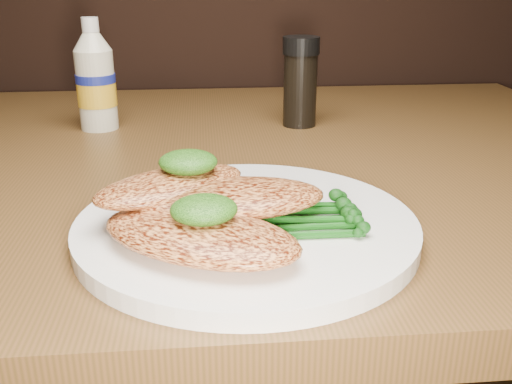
{
  "coord_description": "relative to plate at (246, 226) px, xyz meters",
  "views": [
    {
      "loc": [
        0.02,
        0.36,
        0.96
      ],
      "look_at": [
        0.06,
        0.8,
        0.79
      ],
      "focal_mm": 40.69,
      "sensor_mm": 36.0,
      "label": 1
    }
  ],
  "objects": [
    {
      "name": "pepper_grinder",
      "position": [
        0.1,
        0.36,
        0.05
      ],
      "size": [
        0.06,
        0.06,
        0.12
      ],
      "primitive_type": null,
      "rotation": [
        0.0,
        0.0,
        -0.08
      ],
      "color": "black",
      "rests_on": "dining_table"
    },
    {
      "name": "broccolini_bundle",
      "position": [
        0.04,
        -0.02,
        0.02
      ],
      "size": [
        0.15,
        0.12,
        0.02
      ],
      "primitive_type": null,
      "rotation": [
        0.0,
        0.0,
        0.05
      ],
      "color": "#114B10",
      "rests_on": "plate"
    },
    {
      "name": "mayo_bottle",
      "position": [
        -0.18,
        0.37,
        0.07
      ],
      "size": [
        0.06,
        0.06,
        0.15
      ],
      "primitive_type": null,
      "rotation": [
        0.0,
        0.0,
        -0.15
      ],
      "color": "beige",
      "rests_on": "dining_table"
    },
    {
      "name": "pesto_front",
      "position": [
        -0.04,
        -0.05,
        0.04
      ],
      "size": [
        0.05,
        0.05,
        0.02
      ],
      "primitive_type": "ellipsoid",
      "rotation": [
        0.0,
        0.0,
        0.06
      ],
      "color": "black",
      "rests_on": "chicken_front"
    },
    {
      "name": "pesto_back",
      "position": [
        -0.05,
        0.02,
        0.05
      ],
      "size": [
        0.06,
        0.06,
        0.02
      ],
      "primitive_type": "ellipsoid",
      "rotation": [
        0.0,
        0.0,
        -0.21
      ],
      "color": "black",
      "rests_on": "chicken_back"
    },
    {
      "name": "plate",
      "position": [
        0.0,
        0.0,
        0.0
      ],
      "size": [
        0.29,
        0.29,
        0.02
      ],
      "primitive_type": "cylinder",
      "color": "white",
      "rests_on": "dining_table"
    },
    {
      "name": "chicken_mid",
      "position": [
        -0.02,
        -0.01,
        0.03
      ],
      "size": [
        0.17,
        0.09,
        0.02
      ],
      "primitive_type": "ellipsoid",
      "rotation": [
        0.0,
        0.0,
        0.06
      ],
      "color": "#E38B48",
      "rests_on": "plate"
    },
    {
      "name": "chicken_back",
      "position": [
        -0.06,
        0.01,
        0.04
      ],
      "size": [
        0.15,
        0.13,
        0.02
      ],
      "primitive_type": "ellipsoid",
      "rotation": [
        0.0,
        0.0,
        0.56
      ],
      "color": "#E38B48",
      "rests_on": "plate"
    },
    {
      "name": "chicken_front",
      "position": [
        -0.04,
        -0.06,
        0.02
      ],
      "size": [
        0.18,
        0.16,
        0.03
      ],
      "primitive_type": "ellipsoid",
      "rotation": [
        0.0,
        0.0,
        -0.54
      ],
      "color": "#E38B48",
      "rests_on": "plate"
    }
  ]
}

